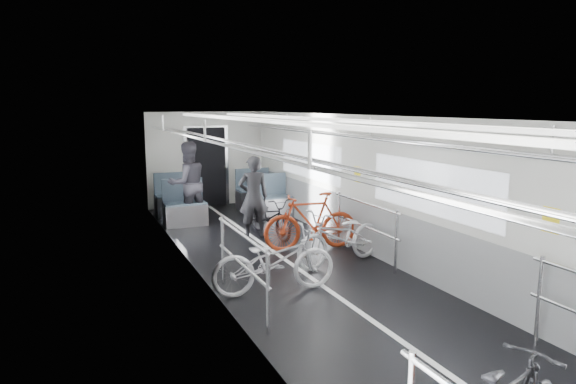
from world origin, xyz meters
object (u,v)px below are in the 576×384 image
(bike_aisle, at_px, (270,217))
(bike_right_mid, at_px, (341,236))
(bike_left_far, at_px, (274,261))
(person_seated, at_px, (188,183))
(bike_right_far, at_px, (311,221))
(person_standing, at_px, (253,197))

(bike_aisle, bearing_deg, bike_right_mid, -87.58)
(bike_left_far, distance_m, person_seated, 4.57)
(bike_left_far, xyz_separation_m, person_seated, (-0.18, 4.54, 0.44))
(bike_left_far, xyz_separation_m, bike_right_far, (1.40, 1.72, 0.06))
(person_standing, relative_size, person_seated, 0.89)
(bike_right_mid, height_order, bike_aisle, bike_right_mid)
(person_standing, bearing_deg, bike_right_mid, 116.86)
(bike_aisle, bearing_deg, person_seated, 118.49)
(person_seated, bearing_deg, bike_right_far, 109.44)
(bike_right_mid, distance_m, person_standing, 2.35)
(person_standing, bearing_deg, bike_aisle, 171.19)
(bike_aisle, distance_m, person_standing, 0.52)
(bike_right_mid, bearing_deg, bike_right_far, 169.75)
(bike_right_far, bearing_deg, person_standing, -144.40)
(bike_left_far, xyz_separation_m, bike_right_mid, (1.47, 0.76, 0.01))
(bike_aisle, xyz_separation_m, person_seated, (-1.25, 1.67, 0.50))
(bike_right_mid, relative_size, person_standing, 1.10)
(person_standing, distance_m, person_seated, 1.83)
(bike_right_far, bearing_deg, bike_left_far, -30.62)
(bike_left_far, distance_m, bike_right_far, 2.22)
(bike_right_far, xyz_separation_m, person_seated, (-1.58, 2.82, 0.38))
(person_standing, bearing_deg, bike_left_far, 84.81)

